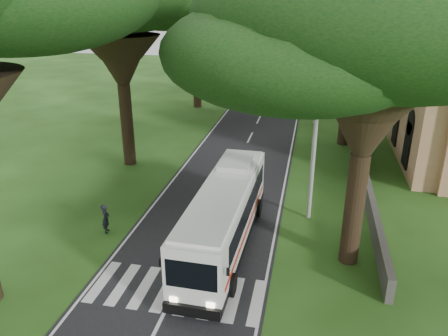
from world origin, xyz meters
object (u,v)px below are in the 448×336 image
(coach_bus, at_px, (225,214))
(distant_car_c, at_px, (296,61))
(distant_car_b, at_px, (270,74))
(pole_mid, at_px, (317,81))
(distant_car_a, at_px, (250,85))
(pole_near, at_px, (314,149))
(pole_far, at_px, (318,54))
(pedestrian, at_px, (106,218))

(coach_bus, xyz_separation_m, distant_car_c, (0.42, 60.88, -1.16))
(distant_car_b, relative_size, distant_car_c, 1.05)
(pole_mid, relative_size, distant_car_a, 2.13)
(pole_near, xyz_separation_m, distant_car_a, (-8.50, 34.06, -3.51))
(distant_car_a, relative_size, distant_car_c, 0.90)
(pole_near, bearing_deg, pole_far, 90.00)
(distant_car_a, distance_m, pedestrian, 37.99)
(distant_car_b, bearing_deg, coach_bus, -78.64)
(pole_far, bearing_deg, pedestrian, -103.66)
(pole_mid, xyz_separation_m, pole_far, (0.00, 20.00, 0.00))
(pole_near, xyz_separation_m, distant_car_c, (-3.72, 57.00, -3.54))
(pole_far, distance_m, pedestrian, 45.27)
(pole_far, height_order, distant_car_c, pole_far)
(pole_near, distance_m, distant_car_a, 35.28)
(pole_mid, xyz_separation_m, distant_car_a, (-8.50, 14.06, -3.51))
(distant_car_b, distance_m, distant_car_c, 14.46)
(distant_car_a, bearing_deg, pole_far, -143.11)
(coach_bus, relative_size, distant_car_c, 2.71)
(distant_car_c, relative_size, pedestrian, 2.55)
(pole_mid, xyz_separation_m, distant_car_c, (-3.72, 37.00, -3.54))
(coach_bus, xyz_separation_m, pedestrian, (-6.52, 0.01, -0.97))
(pole_mid, bearing_deg, distant_car_b, 106.73)
(distant_car_a, xyz_separation_m, pedestrian, (-2.16, -37.92, 0.15))
(pole_near, xyz_separation_m, coach_bus, (-4.14, -3.88, -2.39))
(pole_far, relative_size, distant_car_a, 2.13)
(pole_far, relative_size, pedestrian, 4.87)
(distant_car_c, bearing_deg, pole_near, 92.74)
(distant_car_b, bearing_deg, pole_mid, -65.27)
(pedestrian, bearing_deg, pole_mid, -39.95)
(pole_near, xyz_separation_m, pedestrian, (-10.66, -3.87, -3.36))
(coach_bus, bearing_deg, distant_car_c, 90.93)
(pole_near, height_order, distant_car_a, pole_near)
(coach_bus, distance_m, distant_car_b, 46.86)
(pole_far, bearing_deg, distant_car_b, 157.21)
(pole_far, distance_m, distant_car_c, 17.76)
(coach_bus, xyz_separation_m, distant_car_b, (-2.74, 46.77, -1.04))
(coach_bus, height_order, pedestrian, coach_bus)
(coach_bus, bearing_deg, distant_car_b, 94.68)
(pole_near, xyz_separation_m, distant_car_b, (-6.88, 42.89, -3.43))
(pole_near, xyz_separation_m, pole_far, (0.00, 40.00, 0.00))
(pole_near, bearing_deg, pole_mid, 90.00)
(coach_bus, distance_m, distant_car_a, 38.20)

